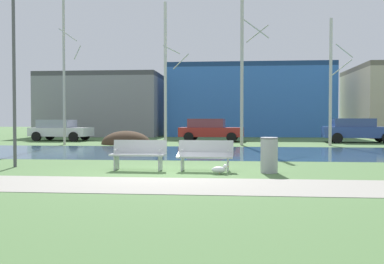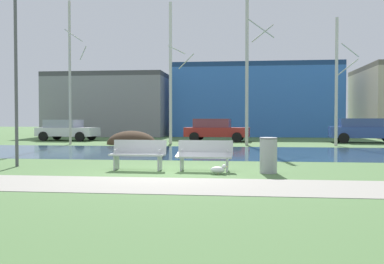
% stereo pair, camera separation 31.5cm
% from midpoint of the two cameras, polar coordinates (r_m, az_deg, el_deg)
% --- Properties ---
extents(ground_plane, '(120.00, 120.00, 0.00)m').
position_cam_midpoint_polar(ground_plane, '(22.00, 0.29, -2.19)').
color(ground_plane, '#4C703D').
extents(paved_path_strip, '(60.00, 2.44, 0.01)m').
position_cam_midpoint_polar(paved_path_strip, '(9.99, -5.91, -6.85)').
color(paved_path_strip, gray).
rests_on(paved_path_strip, ground).
extents(river_band, '(80.00, 8.05, 0.01)m').
position_cam_midpoint_polar(river_band, '(19.76, -0.28, -2.62)').
color(river_band, '#33516B').
rests_on(river_band, ground).
extents(soil_mound, '(2.94, 2.51, 1.59)m').
position_cam_midpoint_polar(soil_mound, '(26.40, -8.86, -1.57)').
color(soil_mound, '#423021').
rests_on(soil_mound, ground).
extents(bench_left, '(1.62, 0.63, 0.87)m').
position_cam_midpoint_polar(bench_left, '(12.95, -7.64, -2.83)').
color(bench_left, '#B2B5B7').
rests_on(bench_left, ground).
extents(bench_right, '(1.62, 0.63, 0.87)m').
position_cam_midpoint_polar(bench_right, '(12.66, 1.01, -2.92)').
color(bench_right, '#B2B5B7').
rests_on(bench_right, ground).
extents(trash_bin, '(0.50, 0.50, 0.98)m').
position_cam_midpoint_polar(trash_bin, '(12.32, 9.25, -2.89)').
color(trash_bin, '#999B9E').
rests_on(trash_bin, ground).
extents(seagull, '(0.47, 0.18, 0.27)m').
position_cam_midpoint_polar(seagull, '(11.89, 2.86, -4.86)').
color(seagull, white).
rests_on(seagull, ground).
extents(streetlamp, '(0.32, 0.32, 5.89)m').
position_cam_midpoint_polar(streetlamp, '(14.93, -22.68, 10.78)').
color(streetlamp, '#4C4C51').
rests_on(streetlamp, ground).
extents(birch_far_left, '(1.15, 1.90, 8.36)m').
position_cam_midpoint_polar(birch_far_left, '(26.80, -16.54, 7.52)').
color(birch_far_left, '#BCB7A8').
rests_on(birch_far_left, ground).
extents(birch_left, '(1.53, 2.33, 8.43)m').
position_cam_midpoint_polar(birch_left, '(26.42, -3.74, 7.70)').
color(birch_left, beige).
rests_on(birch_left, ground).
extents(birch_center_left, '(1.62, 2.99, 9.00)m').
position_cam_midpoint_polar(birch_center_left, '(25.41, 6.23, 8.73)').
color(birch_center_left, '#BCB7A8').
rests_on(birch_center_left, ground).
extents(birch_center, '(1.28, 2.31, 7.13)m').
position_cam_midpoint_polar(birch_center, '(25.95, 17.27, 6.35)').
color(birch_center, beige).
rests_on(birch_center, ground).
extents(parked_van_nearest_white, '(4.15, 2.33, 1.45)m').
position_cam_midpoint_polar(parked_van_nearest_white, '(31.59, -17.01, 0.30)').
color(parked_van_nearest_white, silver).
rests_on(parked_van_nearest_white, ground).
extents(parked_sedan_second_red, '(4.35, 2.33, 1.51)m').
position_cam_midpoint_polar(parked_sedan_second_red, '(29.39, 2.06, 0.33)').
color(parked_sedan_second_red, maroon).
rests_on(parked_sedan_second_red, ground).
extents(parked_hatch_third_blue, '(4.53, 2.29, 1.53)m').
position_cam_midpoint_polar(parked_hatch_third_blue, '(29.69, 20.37, 0.26)').
color(parked_hatch_third_blue, '#2D4793').
rests_on(parked_hatch_third_blue, ground).
extents(building_grey_warehouse, '(10.32, 9.10, 5.46)m').
position_cam_midpoint_polar(building_grey_warehouse, '(41.27, -11.13, 3.38)').
color(building_grey_warehouse, gray).
rests_on(building_grey_warehouse, ground).
extents(building_blue_store, '(14.10, 6.03, 6.25)m').
position_cam_midpoint_polar(building_blue_store, '(39.44, 7.17, 4.05)').
color(building_blue_store, '#3870C6').
rests_on(building_blue_store, ground).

